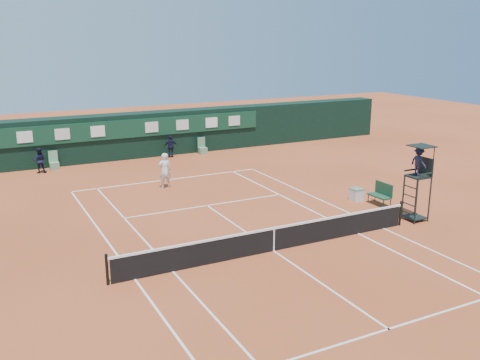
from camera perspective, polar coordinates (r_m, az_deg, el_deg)
name	(u,v)px	position (r m, az deg, el deg)	size (l,w,h in m)	color
ground	(274,251)	(20.84, 3.60, -7.56)	(90.00, 90.00, 0.00)	#AF4E29
court_lines	(274,251)	(20.83, 3.60, -7.55)	(11.05, 23.85, 0.01)	white
tennis_net	(274,239)	(20.65, 3.62, -6.26)	(12.90, 0.10, 1.10)	black
back_wall	(134,135)	(37.17, -11.24, 4.73)	(40.00, 1.65, 3.00)	black
linesman_chair_left	(54,164)	(35.12, -19.21, 1.59)	(0.55, 0.50, 1.15)	#5D8F63
linesman_chair_right	(202,149)	(37.70, -4.03, 3.28)	(0.55, 0.50, 1.15)	#5C8D68
umpire_chair	(419,167)	(24.71, 18.54, 1.31)	(0.96, 0.95, 3.42)	black
player_bench	(381,193)	(27.06, 14.85, -1.33)	(0.56, 1.20, 1.10)	#1A422C
tennis_bag	(389,215)	(25.31, 15.60, -3.57)	(0.36, 0.83, 0.31)	black
cooler	(357,194)	(27.48, 12.34, -1.51)	(0.57, 0.57, 0.65)	silver
tennis_ball	(223,180)	(30.62, -1.82, -0.02)	(0.07, 0.07, 0.07)	#D9E936
player	(165,170)	(29.24, -8.03, 1.01)	(0.71, 0.47, 1.94)	silver
ball_kid_left	(40,160)	(34.42, -20.60, 1.97)	(0.75, 0.58, 1.54)	black
ball_kid_right	(171,146)	(36.66, -7.38, 3.57)	(0.90, 0.37, 1.53)	black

